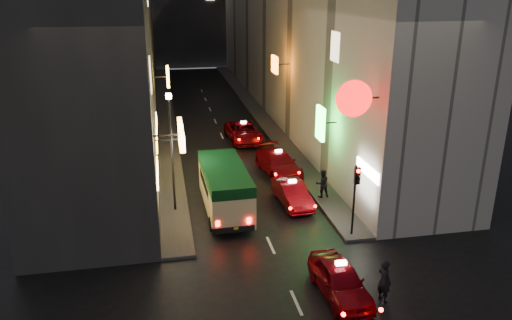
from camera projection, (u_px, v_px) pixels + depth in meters
building_left at (115, 14)px, 42.30m from camera, size 7.48×52.00×18.00m
building_right at (297, 12)px, 45.16m from camera, size 7.99×52.00×18.00m
sidewalk_left at (166, 114)px, 45.96m from camera, size 1.50×52.00×0.15m
sidewalk_right at (256, 110)px, 47.48m from camera, size 1.50×52.00×0.15m
minibus at (225, 184)px, 25.89m from camera, size 2.23×6.03×2.58m
taxi_near at (340, 278)px, 19.21m from camera, size 2.24×4.97×1.72m
taxi_second at (292, 192)px, 27.23m from camera, size 2.22×4.76×1.65m
taxi_third at (278, 161)px, 31.72m from camera, size 2.75×5.33×1.79m
taxi_far at (244, 131)px, 38.24m from camera, size 2.38×5.21×1.79m
pedestrian_crossing at (385, 278)px, 18.82m from camera, size 0.60×0.75×1.96m
pedestrian_sidewalk at (322, 182)px, 27.75m from camera, size 0.68×0.43×1.80m
traffic_light at (356, 186)px, 22.94m from camera, size 0.26×0.43×3.50m
lamp_post at (171, 145)px, 25.32m from camera, size 0.28×0.28×6.22m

